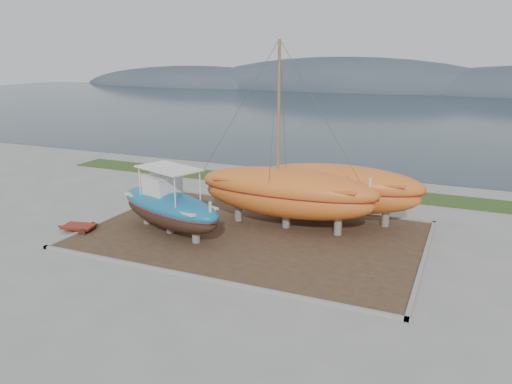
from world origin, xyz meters
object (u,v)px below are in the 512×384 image
at_px(orange_sailboat, 287,138).
at_px(orange_bare_hull, 337,194).
at_px(blue_caique, 169,200).
at_px(red_trailer, 79,228).
at_px(white_dinghy, 159,198).

xyz_separation_m(orange_sailboat, orange_bare_hull, (2.31, 2.42, -3.58)).
relative_size(blue_caique, red_trailer, 2.98).
distance_m(orange_sailboat, orange_bare_hull, 4.90).
height_order(orange_sailboat, red_trailer, orange_sailboat).
relative_size(white_dinghy, orange_sailboat, 0.35).
distance_m(blue_caique, white_dinghy, 5.45).
bearing_deg(blue_caique, orange_sailboat, 50.91).
relative_size(orange_sailboat, red_trailer, 4.05).
height_order(blue_caique, white_dinghy, blue_caique).
distance_m(blue_caique, orange_bare_hull, 9.90).
xyz_separation_m(blue_caique, red_trailer, (-4.96, -1.84, -1.75)).
xyz_separation_m(white_dinghy, red_trailer, (-1.47, -5.81, -0.43)).
bearing_deg(orange_bare_hull, blue_caique, -145.92).
distance_m(blue_caique, red_trailer, 5.57).
relative_size(orange_bare_hull, red_trailer, 3.88).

